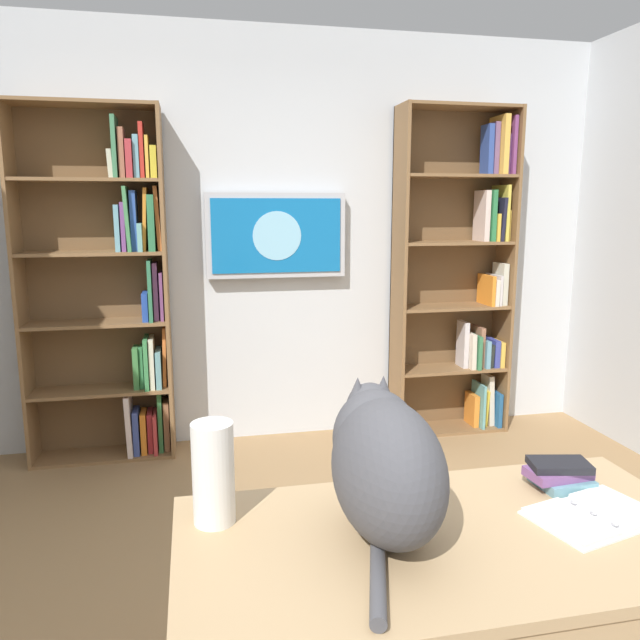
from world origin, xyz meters
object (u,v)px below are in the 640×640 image
object	(u,v)px
cat	(384,460)
open_binder	(594,515)
desk_book_stack	(560,474)
bookshelf_right	(114,291)
bookshelf_left	(464,277)
paper_towel_roll	(213,473)
desk	(453,579)
wall_mounted_tv	(276,236)

from	to	relation	value
cat	open_binder	xyz separation A→B (m)	(-0.57, 0.06, -0.18)
cat	desk_book_stack	world-z (taller)	cat
bookshelf_right	desk_book_stack	distance (m)	2.85
bookshelf_left	paper_towel_roll	xyz separation A→B (m)	(1.81, 2.39, -0.20)
desk	desk_book_stack	world-z (taller)	desk_book_stack
bookshelf_left	open_binder	bearing A→B (deg)	72.47
bookshelf_right	cat	world-z (taller)	bookshelf_right
bookshelf_left	wall_mounted_tv	bearing A→B (deg)	-3.66
bookshelf_right	open_binder	bearing A→B (deg)	120.28
paper_towel_roll	desk	bearing A→B (deg)	160.29
desk	wall_mounted_tv	bearing A→B (deg)	-88.44
bookshelf_left	wall_mounted_tv	world-z (taller)	bookshelf_left
bookshelf_right	desk_book_stack	xyz separation A→B (m)	(-1.52, 2.39, -0.27)
open_binder	wall_mounted_tv	bearing A→B (deg)	-79.76
desk	paper_towel_roll	size ratio (longest dim) A/B	5.09
desk_book_stack	paper_towel_roll	bearing A→B (deg)	-0.23
bookshelf_left	paper_towel_roll	world-z (taller)	bookshelf_left
paper_towel_roll	bookshelf_right	bearing A→B (deg)	-77.91
paper_towel_roll	desk_book_stack	bearing A→B (deg)	179.77
paper_towel_roll	desk_book_stack	distance (m)	1.02
bookshelf_left	desk_book_stack	xyz separation A→B (m)	(0.80, 2.39, -0.30)
wall_mounted_tv	cat	world-z (taller)	wall_mounted_tv
bookshelf_right	paper_towel_roll	bearing A→B (deg)	102.09
open_binder	paper_towel_roll	world-z (taller)	paper_towel_roll
bookshelf_left	cat	distance (m)	2.88
desk	desk_book_stack	distance (m)	0.50
wall_mounted_tv	desk	size ratio (longest dim) A/B	0.66
wall_mounted_tv	open_binder	bearing A→B (deg)	100.24
open_binder	desk	bearing A→B (deg)	2.59
bookshelf_right	desk_book_stack	bearing A→B (deg)	122.53
desk	desk_book_stack	xyz separation A→B (m)	(-0.43, -0.21, 0.15)
wall_mounted_tv	paper_towel_roll	bearing A→B (deg)	78.25
desk	cat	world-z (taller)	cat
bookshelf_left	open_binder	xyz separation A→B (m)	(0.81, 2.58, -0.33)
wall_mounted_tv	desk	bearing A→B (deg)	91.56
desk	open_binder	size ratio (longest dim) A/B	3.72
desk	open_binder	bearing A→B (deg)	-177.41
cat	paper_towel_roll	distance (m)	0.44
wall_mounted_tv	desk	distance (m)	2.78
wall_mounted_tv	paper_towel_roll	size ratio (longest dim) A/B	3.34
desk	desk_book_stack	bearing A→B (deg)	-154.24
bookshelf_right	open_binder	distance (m)	3.00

